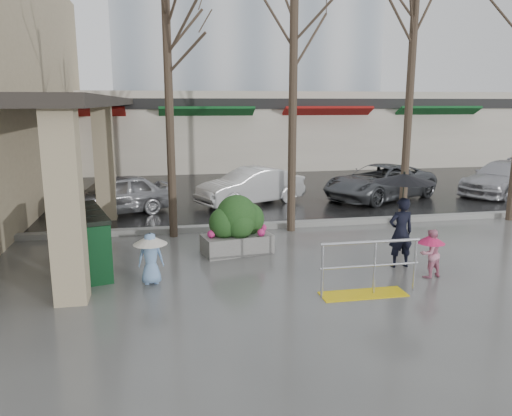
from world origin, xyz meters
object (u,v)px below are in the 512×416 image
object	(u,v)px
news_boxes	(91,240)
car_a	(114,195)
child_blue	(151,252)
car_b	(251,186)
tree_midwest	(294,32)
child_pink	(430,250)
handrail	(367,275)
tree_west	(167,35)
tree_mideast	(412,49)
woman	(402,205)
car_c	(379,182)
car_d	(503,178)
planter	(237,225)

from	to	relation	value
news_boxes	car_a	world-z (taller)	news_boxes
child_blue	car_b	size ratio (longest dim) A/B	0.27
car_a	tree_midwest	bearing A→B (deg)	38.26
child_pink	car_b	bearing A→B (deg)	-88.16
handrail	tree_west	distance (m)	7.52
tree_mideast	woman	size ratio (longest dim) A/B	3.14
woman	car_c	size ratio (longest dim) A/B	0.46
woman	news_boxes	world-z (taller)	woman
tree_mideast	car_c	distance (m)	5.79
tree_mideast	woman	distance (m)	5.23
tree_west	tree_mideast	distance (m)	6.50
tree_midwest	child_blue	world-z (taller)	tree_midwest
news_boxes	car_d	size ratio (longest dim) A/B	0.54
planter	news_boxes	xyz separation A→B (m)	(-3.19, -0.55, -0.02)
tree_mideast	car_c	bearing A→B (deg)	74.90
planter	car_a	size ratio (longest dim) A/B	0.46
news_boxes	car_b	bearing A→B (deg)	38.69
tree_mideast	planter	bearing A→B (deg)	-160.84
car_a	car_b	distance (m)	4.59
car_a	car_d	xyz separation A→B (m)	(14.36, 0.86, 0.00)
tree_midwest	planter	size ratio (longest dim) A/B	4.09
news_boxes	car_c	size ratio (longest dim) A/B	0.51
tree_midwest	news_boxes	bearing A→B (deg)	-155.01
car_a	tree_west	bearing A→B (deg)	9.76
tree_mideast	car_b	world-z (taller)	tree_mideast
child_blue	child_pink	bearing A→B (deg)	174.81
tree_mideast	car_a	bearing A→B (deg)	160.04
tree_midwest	news_boxes	world-z (taller)	tree_midwest
car_c	car_d	xyz separation A→B (m)	(5.07, 0.04, 0.00)
news_boxes	car_c	bearing A→B (deg)	18.66
woman	handrail	bearing A→B (deg)	44.53
car_d	handrail	bearing A→B (deg)	-75.35
tree_mideast	car_a	world-z (taller)	tree_mideast
woman	child_blue	size ratio (longest dim) A/B	2.02
handrail	car_b	distance (m)	8.62
child_blue	car_a	world-z (taller)	car_a
child_pink	car_a	size ratio (longest dim) A/B	0.27
tree_west	tree_mideast	world-z (taller)	tree_west
tree_midwest	tree_mideast	distance (m)	3.32
car_c	news_boxes	bearing A→B (deg)	-82.91
child_blue	car_a	bearing A→B (deg)	-77.32
child_blue	car_c	xyz separation A→B (m)	(8.06, 7.27, -0.00)
tree_midwest	woman	size ratio (longest dim) A/B	3.39
child_blue	car_c	bearing A→B (deg)	-135.99
tree_west	car_c	bearing A→B (deg)	26.85
handrail	tree_west	xyz separation A→B (m)	(-3.36, 4.80, 4.71)
handrail	tree_midwest	size ratio (longest dim) A/B	0.27
handrail	news_boxes	size ratio (longest dim) A/B	0.82
car_c	woman	bearing A→B (deg)	-47.68
woman	car_d	size ratio (longest dim) A/B	0.48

